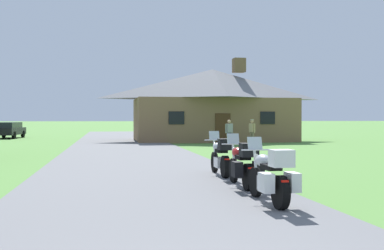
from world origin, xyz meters
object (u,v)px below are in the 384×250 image
at_px(motorcycle_silver_nearest_to_camera, 271,177).
at_px(motorcycle_silver_farthest_in_row, 221,157).
at_px(bystander_tan_shirt_near_lodge, 252,131).
at_px(bystander_gray_shirt_beside_signpost, 229,131).
at_px(parked_black_suv_far_left, 8,129).
at_px(motorcycle_red_second_in_row, 243,165).

relative_size(motorcycle_silver_nearest_to_camera, motorcycle_silver_farthest_in_row, 1.00).
height_order(motorcycle_silver_nearest_to_camera, motorcycle_silver_farthest_in_row, same).
bearing_deg(motorcycle_silver_farthest_in_row, bystander_tan_shirt_near_lodge, 70.24).
bearing_deg(motorcycle_silver_nearest_to_camera, bystander_gray_shirt_beside_signpost, 76.91).
bearing_deg(motorcycle_silver_nearest_to_camera, parked_black_suv_far_left, 107.85).
relative_size(motorcycle_silver_nearest_to_camera, bystander_gray_shirt_beside_signpost, 1.25).
bearing_deg(parked_black_suv_far_left, motorcycle_silver_nearest_to_camera, -66.27).
height_order(motorcycle_silver_farthest_in_row, bystander_tan_shirt_near_lodge, bystander_tan_shirt_near_lodge).
bearing_deg(motorcycle_red_second_in_row, motorcycle_silver_nearest_to_camera, -91.13).
relative_size(motorcycle_silver_farthest_in_row, bystander_tan_shirt_near_lodge, 1.24).
xyz_separation_m(motorcycle_silver_nearest_to_camera, bystander_gray_shirt_beside_signpost, (4.32, 19.82, 0.32)).
xyz_separation_m(motorcycle_red_second_in_row, bystander_gray_shirt_beside_signpost, (4.22, 17.52, 0.32)).
distance_m(motorcycle_silver_nearest_to_camera, parked_black_suv_far_left, 36.64).
relative_size(motorcycle_silver_nearest_to_camera, motorcycle_red_second_in_row, 1.00).
relative_size(motorcycle_red_second_in_row, bystander_gray_shirt_beside_signpost, 1.25).
bearing_deg(bystander_tan_shirt_near_lodge, motorcycle_red_second_in_row, -43.93).
height_order(motorcycle_silver_farthest_in_row, parked_black_suv_far_left, parked_black_suv_far_left).
relative_size(motorcycle_silver_farthest_in_row, parked_black_suv_far_left, 0.44).
xyz_separation_m(bystander_tan_shirt_near_lodge, bystander_gray_shirt_beside_signpost, (-1.70, -0.68, -0.02)).
relative_size(motorcycle_red_second_in_row, motorcycle_silver_farthest_in_row, 1.00).
xyz_separation_m(motorcycle_silver_farthest_in_row, bystander_gray_shirt_beside_signpost, (4.18, 15.06, 0.31)).
bearing_deg(motorcycle_silver_farthest_in_row, motorcycle_red_second_in_row, -90.08).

